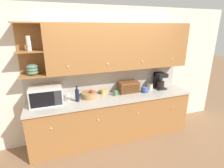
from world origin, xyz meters
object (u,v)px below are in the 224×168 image
(microwave, at_px, (46,96))
(mug_blue_second, at_px, (116,93))
(fruit_basket, at_px, (89,95))
(bread_box, at_px, (129,87))
(wine_glass, at_px, (68,95))
(wine_bottle, at_px, (77,94))
(coffee_maker, at_px, (160,81))
(mug, at_px, (103,92))
(storage_canister, at_px, (150,87))
(bowl_stack_on_counter, at_px, (145,90))

(microwave, xyz_separation_m, mug_blue_second, (1.30, -0.03, -0.11))
(fruit_basket, distance_m, bread_box, 0.84)
(wine_glass, bearing_deg, bread_box, 3.33)
(wine_bottle, distance_m, coffee_maker, 1.84)
(fruit_basket, distance_m, coffee_maker, 1.59)
(mug, distance_m, mug_blue_second, 0.26)
(bread_box, height_order, coffee_maker, coffee_maker)
(wine_glass, bearing_deg, wine_bottle, -16.60)
(mug_blue_second, bearing_deg, mug, 144.40)
(mug, bearing_deg, wine_glass, -169.04)
(fruit_basket, relative_size, mug, 2.88)
(microwave, distance_m, wine_glass, 0.38)
(wine_bottle, height_order, bread_box, wine_bottle)
(storage_canister, bearing_deg, wine_glass, -177.58)
(bread_box, xyz_separation_m, bowl_stack_on_counter, (0.32, -0.11, -0.06))
(storage_canister, distance_m, coffee_maker, 0.26)
(bowl_stack_on_counter, relative_size, storage_canister, 1.34)
(fruit_basket, distance_m, bowl_stack_on_counter, 1.16)
(bread_box, bearing_deg, fruit_basket, -178.64)
(wine_glass, distance_m, mug_blue_second, 0.92)
(microwave, bearing_deg, bowl_stack_on_counter, -1.51)
(wine_bottle, relative_size, coffee_maker, 0.84)
(storage_canister, relative_size, coffee_maker, 0.35)
(mug, height_order, storage_canister, storage_canister)
(wine_glass, xyz_separation_m, fruit_basket, (0.40, 0.05, -0.06))
(coffee_maker, bearing_deg, storage_canister, 178.47)
(fruit_basket, height_order, storage_canister, fruit_basket)
(wine_glass, xyz_separation_m, bowl_stack_on_counter, (1.56, -0.04, -0.06))
(microwave, bearing_deg, fruit_basket, 2.90)
(microwave, bearing_deg, wine_glass, -1.97)
(mug_blue_second, bearing_deg, wine_glass, 179.09)
(wine_glass, height_order, coffee_maker, coffee_maker)
(microwave, height_order, wine_glass, microwave)
(storage_canister, height_order, coffee_maker, coffee_maker)
(bread_box, distance_m, bowl_stack_on_counter, 0.34)
(wine_glass, distance_m, coffee_maker, 1.99)
(bread_box, distance_m, coffee_maker, 0.75)
(mug_blue_second, bearing_deg, microwave, 178.78)
(bread_box, relative_size, storage_canister, 3.31)
(bread_box, bearing_deg, bowl_stack_on_counter, -19.04)
(wine_glass, distance_m, mug, 0.72)
(bread_box, bearing_deg, mug, 173.08)
(mug_blue_second, xyz_separation_m, bowl_stack_on_counter, (0.64, -0.02, 0.00))
(wine_glass, xyz_separation_m, mug_blue_second, (0.92, -0.01, -0.07))
(mug_blue_second, xyz_separation_m, storage_canister, (0.84, 0.09, 0.01))
(microwave, height_order, storage_canister, microwave)
(bread_box, distance_m, storage_canister, 0.52)
(coffee_maker, bearing_deg, microwave, -178.67)
(wine_glass, bearing_deg, microwave, 178.03)
(wine_bottle, distance_m, bowl_stack_on_counter, 1.41)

